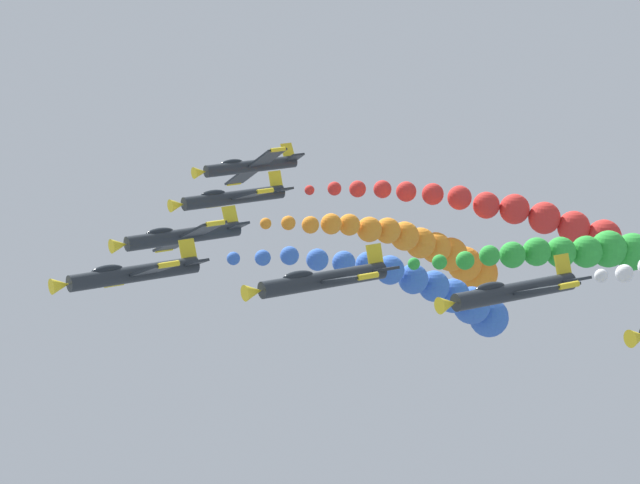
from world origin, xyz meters
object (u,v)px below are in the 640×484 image
(airplane_lead, at_px, (132,274))
(airplane_right_outer, at_px, (232,198))
(airplane_left_outer, at_px, (512,292))
(airplane_left_inner, at_px, (321,280))
(airplane_right_inner, at_px, (181,236))
(airplane_high_slot, at_px, (249,166))

(airplane_lead, distance_m, airplane_right_outer, 24.20)
(airplane_lead, height_order, airplane_left_outer, airplane_left_outer)
(airplane_left_inner, xyz_separation_m, airplane_right_inner, (17.25, 1.22, -0.59))
(airplane_left_outer, bearing_deg, airplane_lead, 44.69)
(airplane_right_inner, bearing_deg, airplane_left_inner, -175.96)
(airplane_right_inner, height_order, airplane_right_outer, airplane_right_inner)
(airplane_lead, distance_m, airplane_high_slot, 36.36)
(airplane_lead, height_order, airplane_right_inner, airplane_lead)
(airplane_left_outer, height_order, airplane_right_outer, airplane_left_outer)
(airplane_left_outer, height_order, airplane_high_slot, airplane_high_slot)
(airplane_right_inner, xyz_separation_m, airplane_left_outer, (-26.24, -9.34, 0.79))
(airplane_left_outer, bearing_deg, airplane_right_outer, 0.74)
(airplane_left_inner, xyz_separation_m, airplane_left_outer, (-8.99, -8.12, 0.20))
(airplane_lead, distance_m, airplane_right_inner, 11.84)
(airplane_lead, height_order, airplane_left_inner, airplane_left_inner)
(airplane_lead, relative_size, airplane_left_inner, 1.00)
(airplane_left_outer, bearing_deg, airplane_high_slot, -8.51)
(airplane_lead, xyz_separation_m, airplane_high_slot, (27.31, -24.00, 0.08))
(airplane_lead, height_order, airplane_right_outer, airplane_lead)
(airplane_right_outer, xyz_separation_m, airplane_high_slot, (9.93, -7.16, 0.19))
(airplane_left_inner, bearing_deg, airplane_right_outer, -16.50)
(airplane_lead, relative_size, airplane_left_outer, 1.00)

